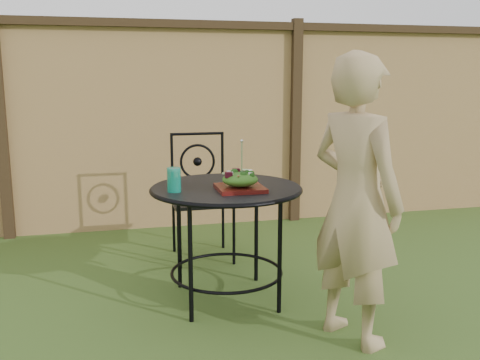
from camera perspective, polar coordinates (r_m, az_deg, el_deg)
The scene contains 9 objects.
ground at distance 3.02m, azimuth -4.73°, elevation -16.15°, with size 60.00×60.00×0.00m, color #264416.
fence at distance 4.89m, azimuth -8.84°, elevation 5.80°, with size 8.00×0.12×1.90m.
patio_table at distance 3.26m, azimuth -1.47°, elevation -3.08°, with size 0.92×0.92×0.72m.
patio_chair at distance 4.11m, azimuth -4.18°, elevation -1.34°, with size 0.46×0.46×0.95m.
diner at distance 2.80m, azimuth 12.25°, elevation -2.22°, with size 0.55×0.36×1.50m, color tan.
salad_plate at distance 3.12m, azimuth 0.01°, elevation -0.88°, with size 0.27×0.27×0.02m, color #441309.
salad at distance 3.11m, azimuth 0.01°, elevation 0.06°, with size 0.21×0.21×0.08m, color #235614.
fork at distance 3.09m, azimuth 0.19°, elevation 2.44°, with size 0.01×0.01×0.18m, color silver.
drinking_glass at distance 3.09m, azimuth -7.05°, elevation 0.02°, with size 0.08×0.08×0.14m, color #0B8A6E.
Camera 1 is at (-0.39, -2.67, 1.38)m, focal length 40.00 mm.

